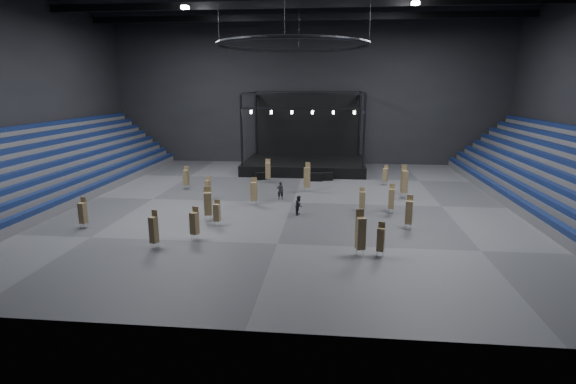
# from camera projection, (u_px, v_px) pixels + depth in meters

# --- Properties ---
(floor) EXTENTS (50.00, 50.00, 0.00)m
(floor) POSITION_uv_depth(u_px,v_px,m) (293.00, 203.00, 38.70)
(floor) COLOR #454547
(floor) RESTS_ON ground
(wall_back) EXTENTS (50.00, 0.20, 18.00)m
(wall_back) POSITION_uv_depth(u_px,v_px,m) (308.00, 93.00, 56.97)
(wall_back) COLOR black
(wall_back) RESTS_ON ground
(wall_front) EXTENTS (50.00, 0.20, 18.00)m
(wall_front) POSITION_uv_depth(u_px,v_px,m) (240.00, 108.00, 16.30)
(wall_front) COLOR black
(wall_front) RESTS_ON ground
(wall_left) EXTENTS (0.20, 42.00, 18.00)m
(wall_left) POSITION_uv_depth(u_px,v_px,m) (8.00, 95.00, 39.12)
(wall_left) COLOR black
(wall_left) RESTS_ON ground
(bleachers_left) EXTENTS (7.20, 40.00, 6.40)m
(bleachers_left) POSITION_uv_depth(u_px,v_px,m) (40.00, 178.00, 40.58)
(bleachers_left) COLOR #4F4F51
(bleachers_left) RESTS_ON floor
(stage) EXTENTS (14.00, 10.00, 9.20)m
(stage) POSITION_uv_depth(u_px,v_px,m) (305.00, 157.00, 54.09)
(stage) COLOR black
(stage) RESTS_ON floor
(truss_ring) EXTENTS (12.30, 12.30, 5.15)m
(truss_ring) POSITION_uv_depth(u_px,v_px,m) (293.00, 45.00, 35.72)
(truss_ring) COLOR black
(truss_ring) RESTS_ON ceiling
(flight_case_left) EXTENTS (1.28, 0.97, 0.77)m
(flight_case_left) POSITION_uv_depth(u_px,v_px,m) (261.00, 176.00, 48.21)
(flight_case_left) COLOR black
(flight_case_left) RESTS_ON floor
(flight_case_mid) EXTENTS (1.32, 0.69, 0.87)m
(flight_case_mid) POSITION_uv_depth(u_px,v_px,m) (316.00, 177.00, 47.49)
(flight_case_mid) COLOR black
(flight_case_mid) RESTS_ON floor
(flight_case_right) EXTENTS (1.37, 0.89, 0.84)m
(flight_case_right) POSITION_uv_depth(u_px,v_px,m) (327.00, 176.00, 47.82)
(flight_case_right) COLOR black
(flight_case_right) RESTS_ON floor
(chair_stack_0) EXTENTS (0.46, 0.46, 1.88)m
(chair_stack_0) POSITION_uv_depth(u_px,v_px,m) (217.00, 212.00, 32.06)
(chair_stack_0) COLOR silver
(chair_stack_0) RESTS_ON floor
(chair_stack_1) EXTENTS (0.60, 0.60, 2.47)m
(chair_stack_1) POSITION_uv_depth(u_px,v_px,m) (268.00, 170.00, 46.49)
(chair_stack_1) COLOR silver
(chair_stack_1) RESTS_ON floor
(chair_stack_2) EXTENTS (0.56, 0.56, 2.42)m
(chair_stack_2) POSITION_uv_depth(u_px,v_px,m) (409.00, 212.00, 31.26)
(chair_stack_2) COLOR silver
(chair_stack_2) RESTS_ON floor
(chair_stack_3) EXTENTS (0.52, 0.52, 2.21)m
(chair_stack_3) POSITION_uv_depth(u_px,v_px,m) (83.00, 212.00, 31.47)
(chair_stack_3) COLOR silver
(chair_stack_3) RESTS_ON floor
(chair_stack_4) EXTENTS (0.54, 0.54, 2.21)m
(chair_stack_4) POSITION_uv_depth(u_px,v_px,m) (186.00, 177.00, 43.72)
(chair_stack_4) COLOR silver
(chair_stack_4) RESTS_ON floor
(chair_stack_5) EXTENTS (0.46, 0.46, 2.01)m
(chair_stack_5) POSITION_uv_depth(u_px,v_px,m) (362.00, 199.00, 35.46)
(chair_stack_5) COLOR silver
(chair_stack_5) RESTS_ON floor
(chair_stack_6) EXTENTS (0.62, 0.62, 2.95)m
(chair_stack_6) POSITION_uv_depth(u_px,v_px,m) (404.00, 181.00, 40.19)
(chair_stack_6) COLOR silver
(chair_stack_6) RESTS_ON floor
(chair_stack_7) EXTENTS (0.52, 0.52, 2.32)m
(chair_stack_7) POSITION_uv_depth(u_px,v_px,m) (254.00, 191.00, 37.72)
(chair_stack_7) COLOR silver
(chair_stack_7) RESTS_ON floor
(chair_stack_8) EXTENTS (0.58, 0.58, 2.19)m
(chair_stack_8) POSITION_uv_depth(u_px,v_px,m) (194.00, 223.00, 29.10)
(chair_stack_8) COLOR silver
(chair_stack_8) RESTS_ON floor
(chair_stack_9) EXTENTS (0.51, 0.51, 2.35)m
(chair_stack_9) POSITION_uv_depth(u_px,v_px,m) (391.00, 198.00, 35.24)
(chair_stack_9) COLOR silver
(chair_stack_9) RESTS_ON floor
(chair_stack_10) EXTENTS (0.61, 0.61, 2.78)m
(chair_stack_10) POSITION_uv_depth(u_px,v_px,m) (307.00, 177.00, 42.57)
(chair_stack_10) COLOR silver
(chair_stack_10) RESTS_ON floor
(chair_stack_11) EXTENTS (0.63, 0.63, 2.80)m
(chair_stack_11) POSITION_uv_depth(u_px,v_px,m) (360.00, 232.00, 26.26)
(chair_stack_11) COLOR silver
(chair_stack_11) RESTS_ON floor
(chair_stack_12) EXTENTS (0.57, 0.57, 2.04)m
(chair_stack_12) POSITION_uv_depth(u_px,v_px,m) (385.00, 175.00, 45.35)
(chair_stack_12) COLOR silver
(chair_stack_12) RESTS_ON floor
(chair_stack_13) EXTENTS (0.51, 0.51, 2.07)m
(chair_stack_13) POSITION_uv_depth(u_px,v_px,m) (381.00, 239.00, 26.22)
(chair_stack_13) COLOR silver
(chair_stack_13) RESTS_ON floor
(chair_stack_14) EXTENTS (0.54, 0.54, 2.41)m
(chair_stack_14) POSITION_uv_depth(u_px,v_px,m) (154.00, 229.00, 27.55)
(chair_stack_14) COLOR silver
(chair_stack_14) RESTS_ON floor
(chair_stack_15) EXTENTS (0.67, 0.67, 2.56)m
(chair_stack_15) POSITION_uv_depth(u_px,v_px,m) (208.00, 203.00, 33.22)
(chair_stack_15) COLOR silver
(chair_stack_15) RESTS_ON floor
(chair_stack_16) EXTENTS (0.52, 0.52, 2.16)m
(chair_stack_16) POSITION_uv_depth(u_px,v_px,m) (208.00, 188.00, 39.12)
(chair_stack_16) COLOR silver
(chair_stack_16) RESTS_ON floor
(man_center) EXTENTS (0.64, 0.49, 1.58)m
(man_center) POSITION_uv_depth(u_px,v_px,m) (280.00, 191.00, 39.65)
(man_center) COLOR black
(man_center) RESTS_ON floor
(crew_member) EXTENTS (0.72, 0.85, 1.52)m
(crew_member) POSITION_uv_depth(u_px,v_px,m) (299.00, 205.00, 34.85)
(crew_member) COLOR black
(crew_member) RESTS_ON floor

